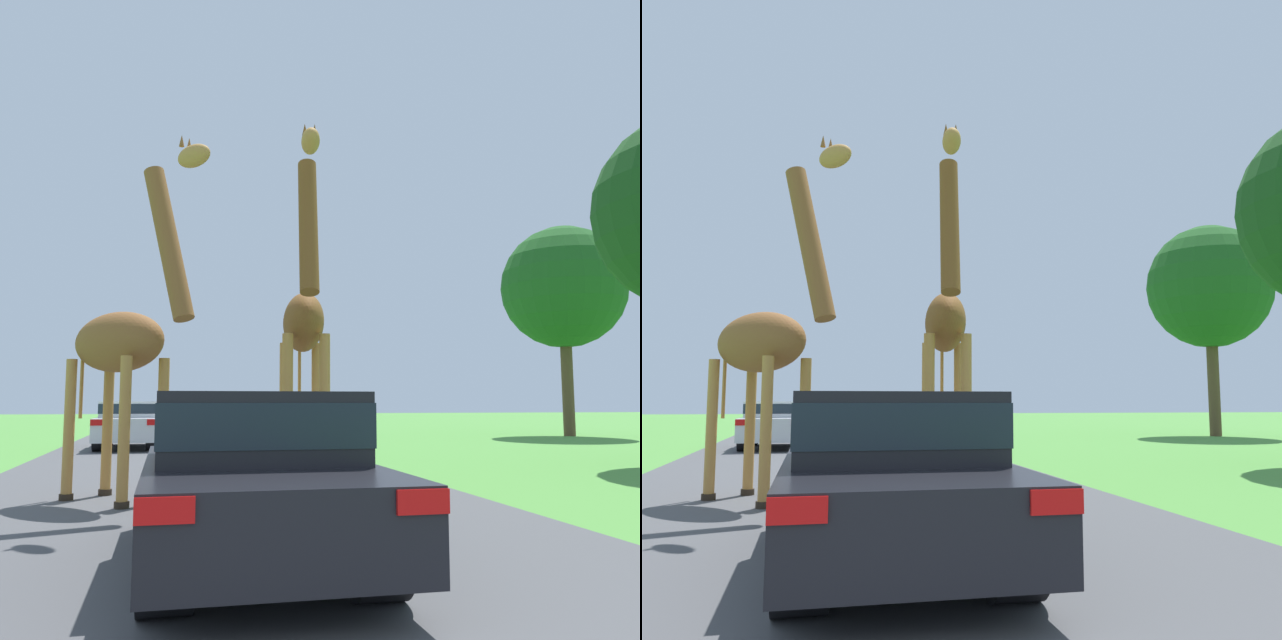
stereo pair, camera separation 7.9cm
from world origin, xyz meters
TOP-DOWN VIEW (x-y plane):
  - road at (0.00, 30.00)m, footprint 7.39×120.00m
  - giraffe_near_road at (1.26, 9.22)m, footprint 0.91×2.93m
  - giraffe_companion at (-1.26, 9.20)m, footprint 2.06×2.27m
  - car_lead_maroon at (0.04, 5.32)m, footprint 1.76×4.09m
  - car_queue_right at (2.67, 23.76)m, footprint 1.80×4.27m
  - car_queue_left at (1.60, 16.87)m, footprint 1.90×4.57m
  - car_far_ahead at (-1.73, 20.42)m, footprint 1.77×4.06m
  - tree_right_cluster at (15.06, 23.93)m, footprint 4.98×4.98m

SIDE VIEW (x-z plane):
  - road at x=0.00m, z-range 0.00..0.00m
  - car_queue_right at x=2.67m, z-range 0.05..1.31m
  - car_far_ahead at x=-1.73m, z-range 0.04..1.40m
  - car_queue_left at x=1.60m, z-range 0.06..1.41m
  - car_lead_maroon at x=0.04m, z-range 0.04..1.46m
  - giraffe_companion at x=-1.26m, z-range -0.20..4.65m
  - giraffe_near_road at x=1.26m, z-range -0.05..4.98m
  - tree_right_cluster at x=15.06m, z-range 1.73..10.25m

